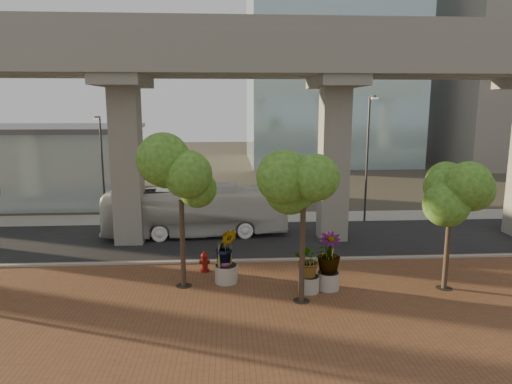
{
  "coord_description": "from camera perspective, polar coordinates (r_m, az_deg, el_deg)",
  "views": [
    {
      "loc": [
        -0.25,
        -24.41,
        7.92
      ],
      "look_at": [
        1.31,
        0.5,
        3.23
      ],
      "focal_mm": 32.0,
      "sensor_mm": 36.0,
      "label": 1
    }
  ],
  "objects": [
    {
      "name": "street_tree_near_east",
      "position": [
        17.92,
        5.98,
        1.22
      ],
      "size": [
        3.57,
        3.57,
        6.59
      ],
      "color": "#473528",
      "rests_on": "ground"
    },
    {
      "name": "street_tree_near_west",
      "position": [
        19.67,
        -9.41,
        1.74
      ],
      "size": [
        3.37,
        3.37,
        6.42
      ],
      "color": "#473528",
      "rests_on": "ground"
    },
    {
      "name": "planter_front",
      "position": [
        19.78,
        6.67,
        -8.7
      ],
      "size": [
        1.99,
        1.99,
        2.19
      ],
      "color": "gray",
      "rests_on": "ground"
    },
    {
      "name": "ground",
      "position": [
        25.66,
        -2.88,
        -7.35
      ],
      "size": [
        160.0,
        160.0,
        0.0
      ],
      "primitive_type": "plane",
      "color": "#3A352A",
      "rests_on": "ground"
    },
    {
      "name": "streetlamp_west",
      "position": [
        31.89,
        -18.7,
        3.47
      ],
      "size": [
        0.36,
        1.05,
        7.27
      ],
      "color": "#28282D",
      "rests_on": "ground"
    },
    {
      "name": "transit_viaduct",
      "position": [
        26.42,
        -3.08,
        9.25
      ],
      "size": [
        72.0,
        5.6,
        12.4
      ],
      "color": "gray",
      "rests_on": "ground"
    },
    {
      "name": "fire_hydrant",
      "position": [
        22.39,
        -6.44,
        -8.67
      ],
      "size": [
        0.5,
        0.45,
        1.0
      ],
      "color": "maroon",
      "rests_on": "ground"
    },
    {
      "name": "transit_bus",
      "position": [
        28.39,
        -7.53,
        -2.41
      ],
      "size": [
        11.31,
        3.37,
        3.11
      ],
      "primitive_type": "imported",
      "rotation": [
        0.0,
        0.0,
        1.64
      ],
      "color": "silver",
      "rests_on": "ground"
    },
    {
      "name": "streetlamp_east",
      "position": [
        31.91,
        13.83,
        5.11
      ],
      "size": [
        0.43,
        1.24,
        8.59
      ],
      "color": "#303035",
      "rests_on": "ground"
    },
    {
      "name": "asphalt_road",
      "position": [
        27.56,
        -2.93,
        -6.03
      ],
      "size": [
        90.0,
        8.0,
        0.04
      ],
      "primitive_type": "cube",
      "color": "black",
      "rests_on": "ground"
    },
    {
      "name": "curb_strip",
      "position": [
        23.74,
        -2.82,
        -8.65
      ],
      "size": [
        70.0,
        0.25,
        0.16
      ],
      "primitive_type": "cube",
      "color": "gray",
      "rests_on": "ground"
    },
    {
      "name": "planter_left",
      "position": [
        20.65,
        -3.78,
        -7.22
      ],
      "size": [
        2.29,
        2.29,
        2.52
      ],
      "color": "gray",
      "rests_on": "ground"
    },
    {
      "name": "far_sidewalk",
      "position": [
        32.87,
        -3.05,
        -3.26
      ],
      "size": [
        90.0,
        3.0,
        0.06
      ],
      "primitive_type": "cube",
      "color": "gray",
      "rests_on": "ground"
    },
    {
      "name": "planter_right",
      "position": [
        20.13,
        9.09,
        -7.82
      ],
      "size": [
        2.36,
        2.36,
        2.52
      ],
      "color": "#A39F93",
      "rests_on": "ground"
    },
    {
      "name": "brick_plaza",
      "position": [
        18.21,
        -2.54,
        -15.04
      ],
      "size": [
        70.0,
        13.0,
        0.06
      ],
      "primitive_type": "cube",
      "color": "brown",
      "rests_on": "ground"
    },
    {
      "name": "street_tree_far_east",
      "position": [
        20.95,
        23.25,
        -0.08
      ],
      "size": [
        3.04,
        3.04,
        5.69
      ],
      "color": "#473528",
      "rests_on": "ground"
    }
  ]
}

